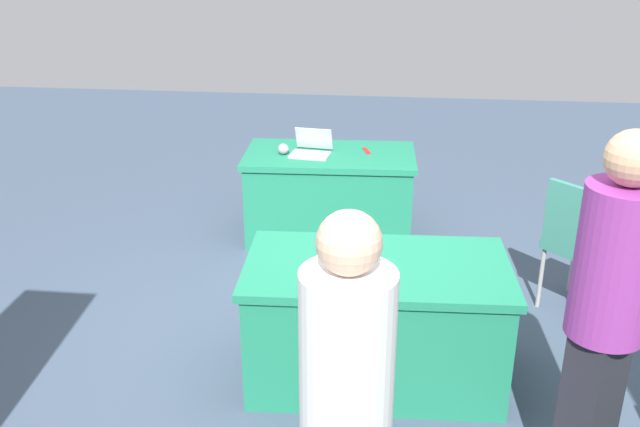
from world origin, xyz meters
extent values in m
plane|color=#3D4C60|center=(0.00, 0.00, 0.00)|extent=(14.40, 14.40, 0.00)
cube|color=#1E7A56|center=(0.18, -1.81, 0.72)|extent=(1.46, 0.86, 0.05)
cube|color=#1E7A56|center=(0.18, -1.81, 0.35)|extent=(1.41, 0.83, 0.70)
cube|color=#1E7A56|center=(-0.30, 0.23, 0.72)|extent=(1.55, 0.91, 0.05)
cube|color=#1E7A56|center=(-0.30, 0.23, 0.35)|extent=(1.49, 0.87, 0.70)
cylinder|color=#9E9993|center=(-1.70, -1.00, 0.23)|extent=(0.03, 0.03, 0.46)
cylinder|color=#9E9993|center=(-1.96, -0.73, 0.23)|extent=(0.03, 0.03, 0.46)
cylinder|color=#9E9993|center=(-1.43, -0.74, 0.23)|extent=(0.03, 0.03, 0.46)
cylinder|color=#9E9993|center=(-1.69, -0.46, 0.23)|extent=(0.03, 0.03, 0.46)
cube|color=#387F70|center=(-1.70, -0.73, 0.49)|extent=(0.62, 0.62, 0.06)
cube|color=#387F70|center=(-1.55, -0.59, 0.75)|extent=(0.32, 0.33, 0.45)
cylinder|color=white|center=(-0.24, 1.75, 1.15)|extent=(0.47, 0.47, 0.65)
sphere|color=beige|center=(-0.24, 1.75, 1.58)|extent=(0.22, 0.22, 0.22)
cube|color=#26262D|center=(-1.32, 1.03, 0.44)|extent=(0.32, 0.33, 0.87)
cylinder|color=#8C338C|center=(-1.32, 1.03, 1.22)|extent=(0.48, 0.48, 0.69)
sphere|color=tan|center=(-1.32, 1.03, 1.68)|extent=(0.24, 0.24, 0.24)
cube|color=silver|center=(0.34, -1.72, 0.76)|extent=(0.34, 0.26, 0.02)
cube|color=#B7B7BC|center=(0.32, -1.87, 0.86)|extent=(0.32, 0.11, 0.19)
sphere|color=gray|center=(0.57, -1.74, 0.80)|extent=(0.09, 0.09, 0.09)
cube|color=red|center=(-0.12, -1.91, 0.75)|extent=(0.09, 0.18, 0.01)
camera|label=1|loc=(-0.38, 3.83, 2.55)|focal=39.53mm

